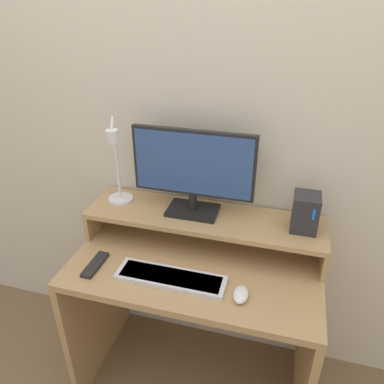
% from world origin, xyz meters
% --- Properties ---
extents(wall_back, '(6.00, 0.05, 2.50)m').
position_xyz_m(wall_back, '(0.00, 0.59, 1.25)').
color(wall_back, beige).
rests_on(wall_back, ground_plane).
extents(desk, '(1.02, 0.56, 0.72)m').
position_xyz_m(desk, '(0.00, 0.28, 0.50)').
color(desk, tan).
rests_on(desk, ground_plane).
extents(monitor_shelf, '(1.02, 0.27, 0.14)m').
position_xyz_m(monitor_shelf, '(0.00, 0.43, 0.84)').
color(monitor_shelf, tan).
rests_on(monitor_shelf, desk).
extents(monitor, '(0.51, 0.14, 0.37)m').
position_xyz_m(monitor, '(-0.05, 0.44, 1.06)').
color(monitor, black).
rests_on(monitor, monitor_shelf).
extents(desk_lamp, '(0.14, 0.22, 0.39)m').
position_xyz_m(desk_lamp, '(-0.38, 0.40, 1.04)').
color(desk_lamp, silver).
rests_on(desk_lamp, monitor_shelf).
extents(router_dock, '(0.10, 0.11, 0.15)m').
position_xyz_m(router_dock, '(0.40, 0.43, 0.93)').
color(router_dock, '#28282D').
rests_on(router_dock, monitor_shelf).
extents(keyboard, '(0.43, 0.12, 0.02)m').
position_xyz_m(keyboard, '(-0.06, 0.16, 0.73)').
color(keyboard, silver).
rests_on(keyboard, desk).
extents(mouse, '(0.06, 0.09, 0.03)m').
position_xyz_m(mouse, '(0.21, 0.13, 0.73)').
color(mouse, white).
rests_on(mouse, desk).
extents(remote_control, '(0.05, 0.16, 0.02)m').
position_xyz_m(remote_control, '(-0.38, 0.15, 0.73)').
color(remote_control, black).
rests_on(remote_control, desk).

